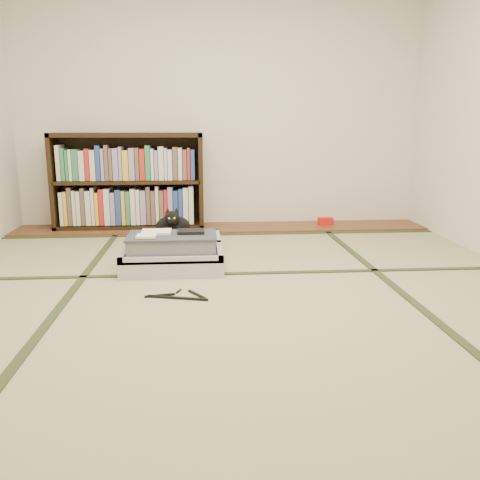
{
  "coord_description": "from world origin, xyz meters",
  "views": [
    {
      "loc": [
        -0.21,
        -2.93,
        0.98
      ],
      "look_at": [
        0.05,
        0.35,
        0.25
      ],
      "focal_mm": 38.0,
      "sensor_mm": 36.0,
      "label": 1
    }
  ],
  "objects": [
    {
      "name": "room_shell",
      "position": [
        0.0,
        0.0,
        1.46
      ],
      "size": [
        4.5,
        4.5,
        4.5
      ],
      "color": "white",
      "rests_on": "ground"
    },
    {
      "name": "cable_coil",
      "position": [
        -0.25,
        1.06,
        0.14
      ],
      "size": [
        0.1,
        0.1,
        0.02
      ],
      "color": "white",
      "rests_on": "suitcase"
    },
    {
      "name": "hanger",
      "position": [
        -0.35,
        -0.06,
        0.01
      ],
      "size": [
        0.38,
        0.21,
        0.01
      ],
      "color": "black",
      "rests_on": "floor"
    },
    {
      "name": "bookcase",
      "position": [
        -0.9,
        2.07,
        0.45
      ],
      "size": [
        1.44,
        0.33,
        0.93
      ],
      "color": "black",
      "rests_on": "wood_strip"
    },
    {
      "name": "red_item",
      "position": [
        1.05,
        2.03,
        0.06
      ],
      "size": [
        0.15,
        0.1,
        0.07
      ],
      "primitive_type": "cube",
      "rotation": [
        0.0,
        0.0,
        -0.05
      ],
      "color": "red",
      "rests_on": "wood_strip"
    },
    {
      "name": "tatami_borders",
      "position": [
        0.0,
        0.49,
        0.0
      ],
      "size": [
        4.0,
        4.5,
        0.01
      ],
      "color": "#2D381E",
      "rests_on": "ground"
    },
    {
      "name": "floor",
      "position": [
        0.0,
        0.0,
        0.0
      ],
      "size": [
        4.5,
        4.5,
        0.0
      ],
      "primitive_type": "plane",
      "color": "tan",
      "rests_on": "ground"
    },
    {
      "name": "suitcase",
      "position": [
        -0.41,
        0.73,
        0.1
      ],
      "size": [
        0.7,
        0.93,
        0.27
      ],
      "color": "silver",
      "rests_on": "floor"
    },
    {
      "name": "wood_strip",
      "position": [
        0.0,
        2.0,
        0.01
      ],
      "size": [
        4.0,
        0.5,
        0.02
      ],
      "primitive_type": "cube",
      "color": "brown",
      "rests_on": "ground"
    },
    {
      "name": "cat",
      "position": [
        -0.43,
        1.03,
        0.23
      ],
      "size": [
        0.31,
        0.31,
        0.25
      ],
      "color": "black",
      "rests_on": "suitcase"
    }
  ]
}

